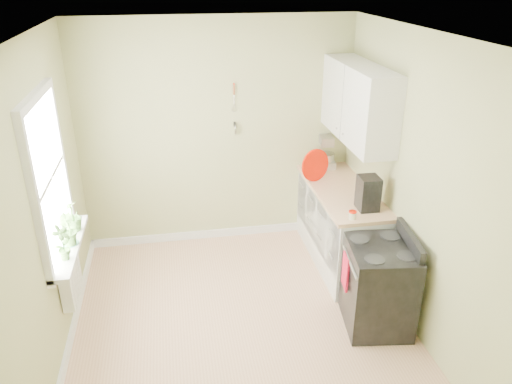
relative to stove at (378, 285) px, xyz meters
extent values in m
cube|color=tan|center=(-1.28, 0.15, -0.44)|extent=(3.20, 3.60, 0.02)
cube|color=white|center=(-1.28, 0.15, 2.28)|extent=(3.20, 3.60, 0.02)
cube|color=#B5B77D|center=(-1.28, 1.96, 0.92)|extent=(3.20, 0.02, 2.70)
cube|color=#B5B77D|center=(-2.89, 0.15, 0.92)|extent=(0.02, 3.60, 2.70)
cube|color=#B5B77D|center=(0.33, 0.15, 0.92)|extent=(0.02, 3.60, 2.70)
cube|color=white|center=(0.02, 1.15, 0.01)|extent=(0.60, 1.60, 0.87)
cube|color=#ECBC90|center=(0.01, 1.15, 0.46)|extent=(0.64, 1.60, 0.04)
cube|color=white|center=(0.15, 1.25, 1.42)|extent=(0.35, 1.40, 0.80)
cube|color=white|center=(-2.87, 0.45, 1.12)|extent=(0.02, 1.00, 1.30)
cube|color=white|center=(-2.85, 0.45, 1.81)|extent=(0.06, 1.14, 0.07)
cube|color=white|center=(-2.85, 0.45, 0.44)|extent=(0.06, 1.14, 0.07)
cube|color=white|center=(-2.85, 0.45, 1.12)|extent=(0.04, 1.00, 0.04)
cube|color=white|center=(-2.79, 0.45, 0.45)|extent=(0.18, 1.14, 0.04)
cube|color=white|center=(-2.82, 0.40, 0.12)|extent=(0.12, 0.50, 0.35)
cylinder|color=#ECBC90|center=(-1.08, 1.93, 1.45)|extent=(0.02, 0.02, 0.10)
cylinder|color=silver|center=(-1.08, 1.93, 1.33)|extent=(0.01, 0.01, 0.16)
cylinder|color=silver|center=(-1.08, 1.93, 0.99)|extent=(0.01, 0.14, 0.14)
cube|color=black|center=(0.00, 0.00, -0.02)|extent=(0.67, 0.75, 0.81)
cube|color=black|center=(0.00, 0.00, 0.40)|extent=(0.67, 0.75, 0.03)
cube|color=black|center=(0.26, 0.00, 0.47)|extent=(0.14, 0.68, 0.13)
cylinder|color=#B2B2B7|center=(-0.30, 0.00, 0.29)|extent=(0.10, 0.55, 0.02)
cube|color=red|center=(-0.30, 0.09, 0.13)|extent=(0.05, 0.20, 0.34)
cube|color=#B2B2B7|center=(0.03, 1.87, 0.53)|extent=(0.25, 0.35, 0.09)
cube|color=#B2B2B7|center=(0.03, 2.02, 0.68)|extent=(0.14, 0.10, 0.24)
cube|color=#B2B2B7|center=(0.03, 1.90, 0.82)|extent=(0.19, 0.34, 0.11)
sphere|color=#B2B2B7|center=(0.03, 2.02, 0.85)|extent=(0.13, 0.13, 0.13)
cylinder|color=silver|center=(0.03, 1.81, 0.59)|extent=(0.18, 0.18, 0.15)
cylinder|color=silver|center=(-0.14, 1.87, 0.55)|extent=(0.10, 0.10, 0.13)
cone|color=silver|center=(-0.14, 1.87, 0.63)|extent=(0.10, 0.10, 0.04)
cylinder|color=silver|center=(-0.21, 1.87, 0.57)|extent=(0.09, 0.02, 0.07)
cube|color=black|center=(0.09, 0.64, 0.66)|extent=(0.20, 0.22, 0.35)
cylinder|color=black|center=(0.06, 0.64, 0.55)|extent=(0.11, 0.11, 0.12)
cylinder|color=red|center=(-0.23, 1.44, 0.67)|extent=(0.37, 0.21, 0.38)
cylinder|color=beige|center=(-0.13, 0.45, 0.52)|extent=(0.07, 0.07, 0.07)
cylinder|color=red|center=(-0.13, 0.45, 0.56)|extent=(0.08, 0.08, 0.01)
imported|color=#3C6629|center=(-2.78, 0.19, 0.64)|extent=(0.19, 0.21, 0.33)
imported|color=#3C6629|center=(-2.78, 0.44, 0.62)|extent=(0.21, 0.21, 0.30)
imported|color=#3C6629|center=(-2.78, 0.72, 0.62)|extent=(0.20, 0.20, 0.30)
camera|label=1|loc=(-1.82, -3.64, 2.75)|focal=35.00mm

